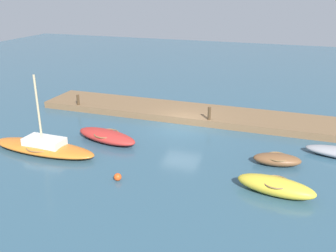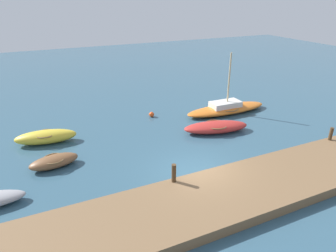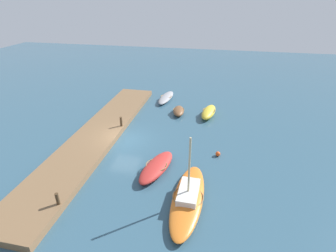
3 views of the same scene
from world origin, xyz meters
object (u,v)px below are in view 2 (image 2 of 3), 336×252
Objects in this scene: dinghy_brown at (54,161)px; rowboat_red at (216,127)px; mooring_post_west at (174,173)px; sailboat_orange at (226,108)px; marker_buoy at (152,114)px; mooring_post_mid_west at (331,134)px; rowboat_yellow at (46,137)px.

rowboat_red is at bearing -6.51° from dinghy_brown.
mooring_post_west is at bearing -50.49° from dinghy_brown.
sailboat_orange is 10.86m from mooring_post_west.
rowboat_red is at bearing -134.06° from sailboat_orange.
mooring_post_west is 2.32× the size of marker_buoy.
rowboat_yellow is at bearing 153.27° from mooring_post_mid_west.
dinghy_brown is 8.51m from marker_buoy.
rowboat_red is at bearing 41.10° from mooring_post_west.
mooring_post_west is at bearing -125.42° from rowboat_red.
dinghy_brown is at bearing -149.07° from marker_buoy.
rowboat_red is 1.72× the size of dinghy_brown.
dinghy_brown is 0.70× the size of rowboat_yellow.
rowboat_yellow is (-0.14, 3.13, 0.09)m from dinghy_brown.
mooring_post_west reaches higher than mooring_post_mid_west.
marker_buoy is at bearing 165.06° from sailboat_orange.
rowboat_red is 5.84× the size of mooring_post_mid_west.
sailboat_orange is 8.64× the size of mooring_post_mid_west.
rowboat_yellow is 4.81× the size of mooring_post_mid_west.
sailboat_orange reaches higher than rowboat_yellow.
rowboat_red is 5.09× the size of mooring_post_west.
rowboat_yellow is 4.19× the size of mooring_post_west.
mooring_post_mid_west is at bearing -24.00° from dinghy_brown.
dinghy_brown is 15.73m from mooring_post_mid_west.
mooring_post_west reaches higher than marker_buoy.
dinghy_brown reaches higher than marker_buoy.
sailboat_orange is 17.50× the size of marker_buoy.
rowboat_yellow is 7.55m from marker_buoy.
marker_buoy is (7.30, 4.37, -0.13)m from dinghy_brown.
marker_buoy is (-5.53, 1.59, -0.17)m from sailboat_orange.
rowboat_yellow is 17.02m from mooring_post_mid_west.
rowboat_red is at bearing 136.39° from mooring_post_mid_west.
mooring_post_west is at bearing -48.21° from rowboat_yellow.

